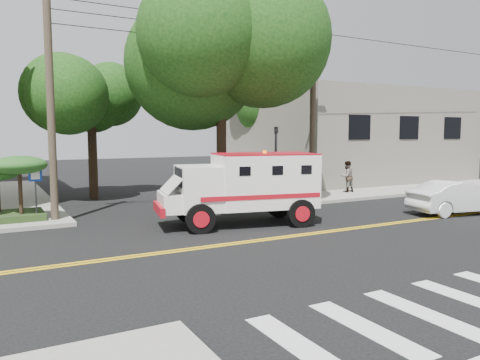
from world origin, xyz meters
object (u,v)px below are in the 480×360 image
pedestrian_a (293,177)px  pedestrian_b (347,177)px  parked_sedan (458,197)px  armored_truck (245,184)px

pedestrian_a → pedestrian_b: bearing=133.1°
parked_sedan → pedestrian_a: size_ratio=2.44×
armored_truck → pedestrian_a: armored_truck is taller
armored_truck → parked_sedan: 9.10m
pedestrian_a → pedestrian_b: 2.92m
armored_truck → pedestrian_b: armored_truck is taller
parked_sedan → pedestrian_b: bearing=9.0°
armored_truck → pedestrian_b: 10.02m
armored_truck → parked_sedan: bearing=-2.6°
pedestrian_a → armored_truck: bearing=19.7°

